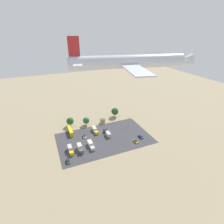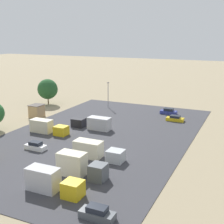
# 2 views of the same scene
# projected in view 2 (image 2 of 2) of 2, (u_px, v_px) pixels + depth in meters

# --- Properties ---
(ground_plane) EXTENTS (400.00, 400.00, 0.00)m
(ground_plane) POSITION_uv_depth(u_px,v_px,m) (65.00, 130.00, 70.68)
(ground_plane) COLOR gray
(parking_lot_surface) EXTENTS (63.64, 38.01, 0.08)m
(parking_lot_surface) POSITION_uv_depth(u_px,v_px,m) (99.00, 135.00, 67.11)
(parking_lot_surface) COLOR #38383D
(parking_lot_surface) RESTS_ON ground
(shed_building) EXTENTS (3.58, 3.18, 3.30)m
(shed_building) POSITION_uv_depth(u_px,v_px,m) (37.00, 111.00, 81.34)
(shed_building) COLOR tan
(shed_building) RESTS_ON ground
(parked_car_0) EXTENTS (1.76, 4.32, 1.64)m
(parked_car_0) POSITION_uv_depth(u_px,v_px,m) (97.00, 213.00, 36.81)
(parked_car_0) COLOR #4C5156
(parked_car_0) RESTS_ON ground
(parked_car_1) EXTENTS (1.87, 4.32, 1.41)m
(parked_car_1) POSITION_uv_depth(u_px,v_px,m) (175.00, 119.00, 77.73)
(parked_car_1) COLOR gold
(parked_car_1) RESTS_ON ground
(parked_car_2) EXTENTS (1.71, 4.10, 1.55)m
(parked_car_2) POSITION_uv_depth(u_px,v_px,m) (36.00, 146.00, 58.73)
(parked_car_2) COLOR silver
(parked_car_2) RESTS_ON ground
(parked_car_3) EXTENTS (1.83, 4.42, 1.59)m
(parked_car_3) POSITION_uv_depth(u_px,v_px,m) (169.00, 112.00, 84.28)
(parked_car_3) COLOR navy
(parked_car_3) RESTS_ON ground
(parked_truck_0) EXTENTS (2.51, 9.43, 2.84)m
(parked_truck_0) POSITION_uv_depth(u_px,v_px,m) (93.00, 123.00, 71.27)
(parked_truck_0) COLOR black
(parked_truck_0) RESTS_ON ground
(parked_truck_1) EXTENTS (2.50, 7.89, 3.59)m
(parked_truck_1) POSITION_uv_depth(u_px,v_px,m) (79.00, 166.00, 47.61)
(parked_truck_1) COLOR #4C5156
(parked_truck_1) RESTS_ON ground
(parked_truck_2) EXTENTS (2.42, 8.41, 3.26)m
(parked_truck_2) POSITION_uv_depth(u_px,v_px,m) (51.00, 182.00, 42.89)
(parked_truck_2) COLOR gold
(parked_truck_2) RESTS_ON ground
(parked_truck_3) EXTENTS (2.55, 9.21, 2.92)m
(parked_truck_3) POSITION_uv_depth(u_px,v_px,m) (96.00, 151.00, 54.56)
(parked_truck_3) COLOR #ADB2B7
(parked_truck_3) RESTS_ON ground
(parked_truck_4) EXTENTS (2.40, 8.89, 2.82)m
(parked_truck_4) POSITION_uv_depth(u_px,v_px,m) (47.00, 127.00, 68.37)
(parked_truck_4) COLOR gold
(parked_truck_4) RESTS_ON ground
(tree_apron_mid) EXTENTS (6.15, 6.15, 7.80)m
(tree_apron_mid) POSITION_uv_depth(u_px,v_px,m) (48.00, 89.00, 95.30)
(tree_apron_mid) COLOR brown
(tree_apron_mid) RESTS_ON ground
(light_pole_lot_centre) EXTENTS (0.90, 0.28, 7.45)m
(light_pole_lot_centre) POSITION_uv_depth(u_px,v_px,m) (108.00, 94.00, 90.87)
(light_pole_lot_centre) COLOR gray
(light_pole_lot_centre) RESTS_ON ground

